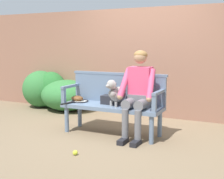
{
  "coord_description": "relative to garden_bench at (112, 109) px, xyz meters",
  "views": [
    {
      "loc": [
        2.08,
        -4.33,
        1.43
      ],
      "look_at": [
        0.0,
        0.0,
        0.73
      ],
      "focal_mm": 49.2,
      "sensor_mm": 36.0,
      "label": 1
    }
  ],
  "objects": [
    {
      "name": "bench_backrest",
      "position": [
        0.0,
        0.23,
        0.32
      ],
      "size": [
        1.66,
        0.06,
        0.5
      ],
      "color": "slate",
      "rests_on": "garden_bench"
    },
    {
      "name": "bench_armrest_right_end",
      "position": [
        0.77,
        -0.09,
        0.27
      ],
      "size": [
        0.06,
        0.53,
        0.28
      ],
      "color": "slate",
      "rests_on": "garden_bench"
    },
    {
      "name": "tennis_ball",
      "position": [
        -0.02,
        -1.07,
        -0.38
      ],
      "size": [
        0.07,
        0.07,
        0.07
      ],
      "primitive_type": "sphere",
      "color": "#CCDB33",
      "rests_on": "ground"
    },
    {
      "name": "hedge_bush_mid_right",
      "position": [
        -1.67,
        1.2,
        -0.08
      ],
      "size": [
        1.15,
        1.02,
        0.68
      ],
      "primitive_type": "ellipsoid",
      "color": "#337538",
      "rests_on": "ground"
    },
    {
      "name": "garden_bench",
      "position": [
        0.0,
        0.0,
        0.0
      ],
      "size": [
        1.62,
        0.53,
        0.48
      ],
      "color": "slate",
      "rests_on": "ground"
    },
    {
      "name": "tennis_racket",
      "position": [
        -0.62,
        0.0,
        0.07
      ],
      "size": [
        0.36,
        0.58,
        0.03
      ],
      "color": "black",
      "rests_on": "garden_bench"
    },
    {
      "name": "person_seated",
      "position": [
        0.45,
        -0.02,
        0.33
      ],
      "size": [
        0.56,
        0.66,
        1.35
      ],
      "color": "black",
      "rests_on": "ground"
    },
    {
      "name": "baseball_glove",
      "position": [
        -0.69,
        0.07,
        0.11
      ],
      "size": [
        0.24,
        0.19,
        0.09
      ],
      "primitive_type": "ellipsoid",
      "rotation": [
        0.0,
        0.0,
        -0.1
      ],
      "color": "brown",
      "rests_on": "garden_bench"
    },
    {
      "name": "hedge_bush_far_right",
      "position": [
        -2.43,
        1.26,
        0.01
      ],
      "size": [
        0.83,
        0.81,
        0.84
      ],
      "primitive_type": "ellipsoid",
      "color": "#337538",
      "rests_on": "ground"
    },
    {
      "name": "bench_armrest_left_end",
      "position": [
        -0.77,
        -0.09,
        0.27
      ],
      "size": [
        0.06,
        0.53,
        0.28
      ],
      "color": "slate",
      "rests_on": "garden_bench"
    },
    {
      "name": "sports_bag",
      "position": [
        -0.06,
        0.07,
        0.13
      ],
      "size": [
        0.28,
        0.2,
        0.14
      ],
      "primitive_type": "cube",
      "rotation": [
        0.0,
        0.0,
        0.0
      ],
      "color": "#232328",
      "rests_on": "garden_bench"
    },
    {
      "name": "dog_on_bench",
      "position": [
        0.09,
        -0.05,
        0.27
      ],
      "size": [
        0.3,
        0.42,
        0.42
      ],
      "color": "gray",
      "rests_on": "garden_bench"
    },
    {
      "name": "ground_plane",
      "position": [
        0.0,
        0.0,
        -0.42
      ],
      "size": [
        40.0,
        40.0,
        0.0
      ],
      "primitive_type": "plane",
      "color": "#7A664C"
    },
    {
      "name": "hedge_bush_mid_left",
      "position": [
        -2.15,
        1.28,
        -0.0
      ],
      "size": [
        0.75,
        0.59,
        0.83
      ],
      "primitive_type": "ellipsoid",
      "color": "#286B2D",
      "rests_on": "ground"
    },
    {
      "name": "brick_garden_fence",
      "position": [
        0.0,
        1.61,
        0.66
      ],
      "size": [
        8.0,
        0.3,
        2.15
      ],
      "primitive_type": "cube",
      "color": "#936651",
      "rests_on": "ground"
    }
  ]
}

